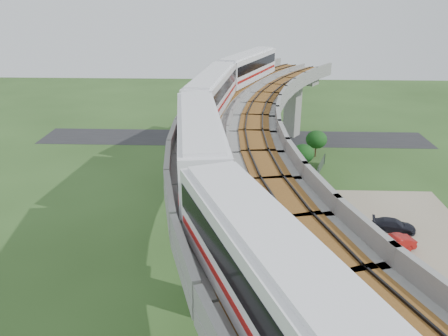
# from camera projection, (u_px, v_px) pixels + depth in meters

# --- Properties ---
(ground) EXTENTS (160.00, 160.00, 0.00)m
(ground) POSITION_uv_depth(u_px,v_px,m) (228.00, 238.00, 40.57)
(ground) COLOR #2B471C
(ground) RESTS_ON ground
(dirt_lot) EXTENTS (18.00, 26.00, 0.04)m
(dirt_lot) POSITION_uv_depth(u_px,v_px,m) (387.00, 253.00, 38.20)
(dirt_lot) COLOR gray
(dirt_lot) RESTS_ON ground
(asphalt_road) EXTENTS (60.00, 8.00, 0.03)m
(asphalt_road) POSITION_uv_depth(u_px,v_px,m) (234.00, 138.00, 68.36)
(asphalt_road) COLOR #232326
(asphalt_road) RESTS_ON ground
(viaduct) EXTENTS (19.58, 73.98, 11.40)m
(viaduct) POSITION_uv_depth(u_px,v_px,m) (273.00, 147.00, 37.04)
(viaduct) COLOR #99968E
(viaduct) RESTS_ON ground
(metro_train) EXTENTS (11.41, 61.33, 3.64)m
(metro_train) POSITION_uv_depth(u_px,v_px,m) (232.00, 113.00, 34.63)
(metro_train) COLOR white
(metro_train) RESTS_ON ground
(fence) EXTENTS (3.87, 38.73, 1.50)m
(fence) POSITION_uv_depth(u_px,v_px,m) (334.00, 233.00, 39.93)
(fence) COLOR #2D382D
(fence) RESTS_ON ground
(tree_0) EXTENTS (2.89, 2.89, 3.73)m
(tree_0) POSITION_uv_depth(u_px,v_px,m) (316.00, 139.00, 59.73)
(tree_0) COLOR #382314
(tree_0) RESTS_ON ground
(tree_1) EXTENTS (2.87, 2.87, 3.21)m
(tree_1) POSITION_uv_depth(u_px,v_px,m) (303.00, 154.00, 55.99)
(tree_1) COLOR #382314
(tree_1) RESTS_ON ground
(tree_2) EXTENTS (3.04, 3.04, 3.27)m
(tree_2) POSITION_uv_depth(u_px,v_px,m) (294.00, 173.00, 49.98)
(tree_2) COLOR #382314
(tree_2) RESTS_ON ground
(tree_3) EXTENTS (2.16, 2.16, 2.65)m
(tree_3) POSITION_uv_depth(u_px,v_px,m) (298.00, 219.00, 40.46)
(tree_3) COLOR #382314
(tree_3) RESTS_ON ground
(tree_4) EXTENTS (2.94, 2.94, 3.70)m
(tree_4) POSITION_uv_depth(u_px,v_px,m) (309.00, 252.00, 34.02)
(tree_4) COLOR #382314
(tree_4) RESTS_ON ground
(tree_5) EXTENTS (2.55, 2.55, 2.80)m
(tree_5) POSITION_uv_depth(u_px,v_px,m) (329.00, 298.00, 30.00)
(tree_5) COLOR #382314
(tree_5) RESTS_ON ground
(car_white) EXTENTS (2.92, 3.73, 1.19)m
(car_white) POSITION_uv_depth(u_px,v_px,m) (365.00, 327.00, 28.87)
(car_white) COLOR white
(car_white) RESTS_ON dirt_lot
(car_red) EXTENTS (4.38, 2.76, 1.36)m
(car_red) POSITION_uv_depth(u_px,v_px,m) (392.00, 244.00, 38.26)
(car_red) COLOR #9B110E
(car_red) RESTS_ON dirt_lot
(car_dark) EXTENTS (4.28, 2.52, 1.16)m
(car_dark) POSITION_uv_depth(u_px,v_px,m) (394.00, 225.00, 41.58)
(car_dark) COLOR black
(car_dark) RESTS_ON dirt_lot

